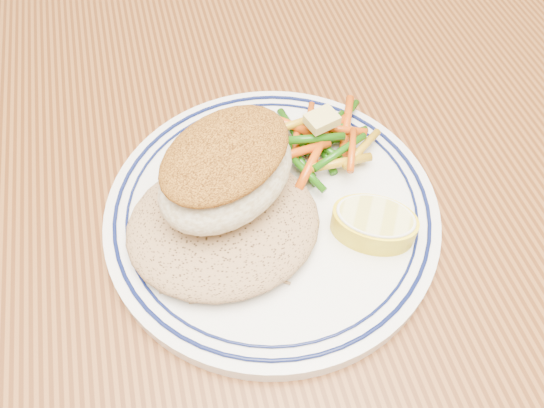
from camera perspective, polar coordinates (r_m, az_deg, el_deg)
The scene contains 7 objects.
dining_table at distance 0.53m, azimuth -5.44°, elevation -4.76°, with size 1.50×0.90×0.75m.
plate at distance 0.43m, azimuth -0.00°, elevation -0.81°, with size 0.27×0.27×0.02m.
rice_pilaf at distance 0.40m, azimuth -5.28°, elevation -1.94°, with size 0.15×0.13×0.03m, color #906D48.
fish_fillet at distance 0.38m, azimuth -4.94°, elevation 3.69°, with size 0.14×0.13×0.06m.
vegetable_pile at distance 0.45m, azimuth 5.11°, elevation 6.68°, with size 0.11×0.10×0.03m.
butter_pat at distance 0.44m, azimuth 5.38°, elevation 9.02°, with size 0.02×0.02×0.01m, color #DAC76A.
lemon_wedge at distance 0.41m, azimuth 10.90°, elevation -2.05°, with size 0.08×0.08×0.03m.
Camera 1 is at (-0.02, -0.27, 1.11)m, focal length 35.00 mm.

